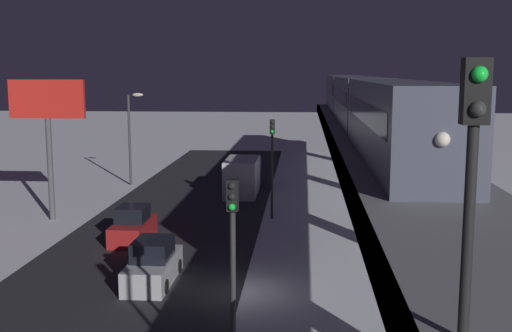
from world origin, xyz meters
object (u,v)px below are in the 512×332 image
object	(u,v)px
traffic_light_mid	(272,154)
commercial_billboard	(47,113)
box_truck	(243,175)
traffic_light_near	(233,256)
sedan_silver	(153,265)
sedan_red	(133,227)
rail_signal	(473,152)
subway_train	(359,100)

from	to	relation	value
traffic_light_mid	commercial_billboard	size ratio (longest dim) A/B	0.72
box_truck	traffic_light_mid	distance (m)	9.51
traffic_light_near	commercial_billboard	distance (m)	25.22
traffic_light_near	sedan_silver	bearing A→B (deg)	-63.69
sedan_red	box_truck	world-z (taller)	box_truck
sedan_red	traffic_light_mid	world-z (taller)	traffic_light_mid
traffic_light_mid	traffic_light_near	bearing A→B (deg)	90.00
rail_signal	commercial_billboard	distance (m)	34.56
sedan_red	sedan_silver	bearing A→B (deg)	112.37
box_truck	commercial_billboard	size ratio (longest dim) A/B	0.83
rail_signal	sedan_red	xyz separation A→B (m)	(11.79, -24.78, -7.51)
subway_train	rail_signal	distance (m)	37.35
sedan_silver	traffic_light_near	size ratio (longest dim) A/B	0.72
subway_train	rail_signal	size ratio (longest dim) A/B	13.87
sedan_silver	rail_signal	bearing A→B (deg)	-63.44
box_truck	commercial_billboard	bearing A→B (deg)	41.49
subway_train	sedan_silver	distance (m)	23.04
rail_signal	traffic_light_near	bearing A→B (deg)	-63.17
box_truck	commercial_billboard	xyz separation A→B (m)	(11.29, 9.99, 5.48)
subway_train	commercial_billboard	distance (m)	21.53
rail_signal	box_truck	distance (m)	40.50
box_truck	traffic_light_mid	xyz separation A→B (m)	(-2.70, 8.67, 2.85)
subway_train	sedan_red	bearing A→B (deg)	42.87
box_truck	traffic_light_near	size ratio (longest dim) A/B	1.16
subway_train	sedan_red	distance (m)	19.54
sedan_red	subway_train	bearing A→B (deg)	-137.13
subway_train	sedan_red	size ratio (longest dim) A/B	13.64
commercial_billboard	traffic_light_near	bearing A→B (deg)	123.91
subway_train	commercial_billboard	world-z (taller)	subway_train
sedan_red	traffic_light_mid	size ratio (longest dim) A/B	0.64
sedan_silver	sedan_red	bearing A→B (deg)	112.37
rail_signal	box_truck	bearing A→B (deg)	-79.91
rail_signal	commercial_billboard	xyz separation A→B (m)	(18.28, -29.29, -1.48)
subway_train	sedan_red	world-z (taller)	subway_train
sedan_silver	commercial_billboard	size ratio (longest dim) A/B	0.52
rail_signal	traffic_light_mid	xyz separation A→B (m)	(4.29, -30.61, -4.11)
traffic_light_mid	commercial_billboard	world-z (taller)	commercial_billboard
box_truck	rail_signal	bearing A→B (deg)	100.09
rail_signal	sedan_silver	bearing A→B (deg)	-63.44
box_truck	traffic_light_near	xyz separation A→B (m)	(-2.70, 30.80, 2.85)
rail_signal	sedan_silver	size ratio (longest dim) A/B	0.86
traffic_light_mid	box_truck	bearing A→B (deg)	-72.69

